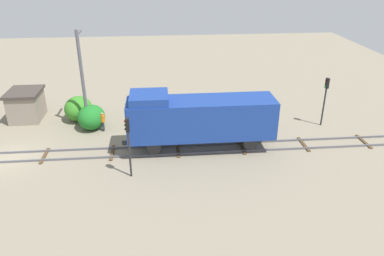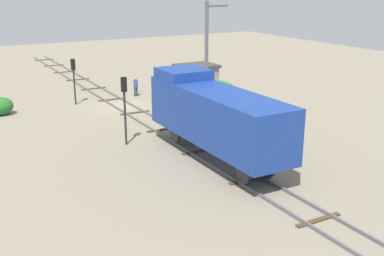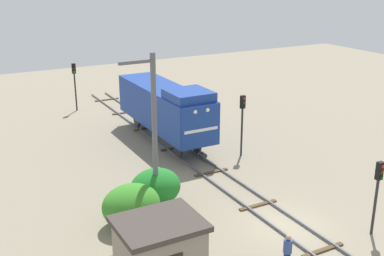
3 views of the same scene
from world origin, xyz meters
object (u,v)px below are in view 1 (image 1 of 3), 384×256
at_px(traffic_signal_far, 326,93).
at_px(traffic_signal_mid, 128,137).
at_px(worker_by_signal, 103,120).
at_px(locomotive, 199,117).
at_px(catenary_mast, 83,78).
at_px(relay_hut, 26,105).

bearing_deg(traffic_signal_far, traffic_signal_mid, -67.00).
bearing_deg(traffic_signal_mid, worker_by_signal, -160.02).
xyz_separation_m(traffic_signal_mid, worker_by_signal, (-7.60, -2.76, -2.01)).
distance_m(traffic_signal_far, worker_by_signal, 19.37).
bearing_deg(locomotive, traffic_signal_mid, -56.07).
relative_size(catenary_mast, relay_hut, 2.44).
height_order(traffic_signal_mid, worker_by_signal, traffic_signal_mid).
relative_size(traffic_signal_mid, traffic_signal_far, 0.99).
bearing_deg(traffic_signal_mid, relay_hut, -137.35).
height_order(worker_by_signal, catenary_mast, catenary_mast).
height_order(traffic_signal_far, catenary_mast, catenary_mast).
distance_m(locomotive, traffic_signal_far, 11.99).
xyz_separation_m(locomotive, worker_by_signal, (-4.20, -7.82, -1.78)).
xyz_separation_m(traffic_signal_far, relay_hut, (-3.90, -26.53, -1.63)).
xyz_separation_m(traffic_signal_mid, traffic_signal_far, (-7.00, 16.49, 0.02)).
xyz_separation_m(locomotive, traffic_signal_mid, (3.40, -5.05, 0.23)).
bearing_deg(locomotive, traffic_signal_far, 107.48).
relative_size(locomotive, catenary_mast, 1.36).
distance_m(locomotive, traffic_signal_mid, 6.10).
height_order(traffic_signal_mid, relay_hut, traffic_signal_mid).
distance_m(traffic_signal_mid, worker_by_signal, 8.33).
xyz_separation_m(locomotive, traffic_signal_far, (-3.60, 11.43, 0.25)).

